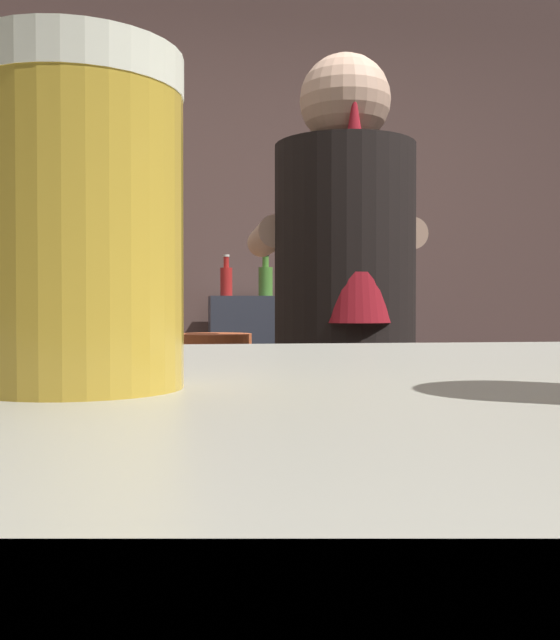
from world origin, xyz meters
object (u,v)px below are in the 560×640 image
at_px(chefs_knife, 406,351).
at_px(bottle_vinegar, 226,280).
at_px(bottle_hot_sauce, 310,279).
at_px(bottle_soy, 266,280).
at_px(mixing_bowl, 214,344).
at_px(bartender, 345,346).
at_px(pint_glass_near, 79,223).
at_px(bottle_olive_oil, 330,276).

xyz_separation_m(chefs_knife, bottle_vinegar, (-0.48, 1.16, 0.25)).
height_order(bottle_hot_sauce, bottle_soy, bottle_hot_sauce).
xyz_separation_m(mixing_bowl, bottle_soy, (0.28, 1.16, 0.23)).
distance_m(chefs_knife, bottle_soy, 1.21).
relative_size(bartender, bottle_soy, 8.62).
relative_size(chefs_knife, pint_glass_near, 1.84).
height_order(bartender, bottle_soy, bartender).
xyz_separation_m(bottle_vinegar, bottle_soy, (0.18, -0.02, 0.00)).
relative_size(bottle_vinegar, bottle_hot_sauce, 0.94).
bearing_deg(bottle_olive_oil, bottle_hot_sauce, -147.44).
distance_m(pint_glass_near, bottle_soy, 2.98).
bearing_deg(bottle_hot_sauce, bottle_vinegar, 174.70).
height_order(chefs_knife, bottle_vinegar, bottle_vinegar).
bearing_deg(chefs_knife, bottle_soy, 103.49).
distance_m(mixing_bowl, pint_glass_near, 1.80).
xyz_separation_m(bottle_olive_oil, bottle_soy, (-0.31, -0.05, -0.02)).
height_order(pint_glass_near, bottle_hot_sauce, bottle_hot_sauce).
bearing_deg(mixing_bowl, chefs_knife, 1.86).
bearing_deg(bottle_olive_oil, bartender, -100.16).
height_order(pint_glass_near, bottle_vinegar, bottle_vinegar).
bearing_deg(mixing_bowl, bottle_soy, 76.59).
distance_m(pint_glass_near, bottle_olive_oil, 3.09).
xyz_separation_m(chefs_knife, bottle_olive_oil, (0.01, 1.20, 0.28)).
height_order(bartender, chefs_knife, bartender).
bearing_deg(pint_glass_near, bottle_olive_oil, 76.74).
height_order(pint_glass_near, bottle_soy, bottle_soy).
bearing_deg(mixing_bowl, pint_glass_near, -93.83).
height_order(bartender, bottle_hot_sauce, bartender).
bearing_deg(bottle_hot_sauce, chefs_knife, -84.87).
distance_m(mixing_bowl, bottle_soy, 1.21).
height_order(mixing_bowl, bottle_hot_sauce, bottle_hot_sauce).
bearing_deg(bottle_hot_sauce, bottle_soy, 175.81).
height_order(bottle_vinegar, bottle_hot_sauce, bottle_hot_sauce).
bearing_deg(bottle_olive_oil, chefs_knife, -90.34).
xyz_separation_m(pint_glass_near, bottle_hot_sauce, (0.60, 2.93, 0.09)).
bearing_deg(chefs_knife, mixing_bowl, -179.58).
bearing_deg(pint_glass_near, chefs_knife, 68.82).
height_order(mixing_bowl, bottle_soy, bottle_soy).
height_order(mixing_bowl, pint_glass_near, pint_glass_near).
relative_size(pint_glass_near, bottle_vinegar, 0.69).
bearing_deg(bartender, bottle_olive_oil, -10.12).
bearing_deg(bottle_olive_oil, pint_glass_near, -103.26).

